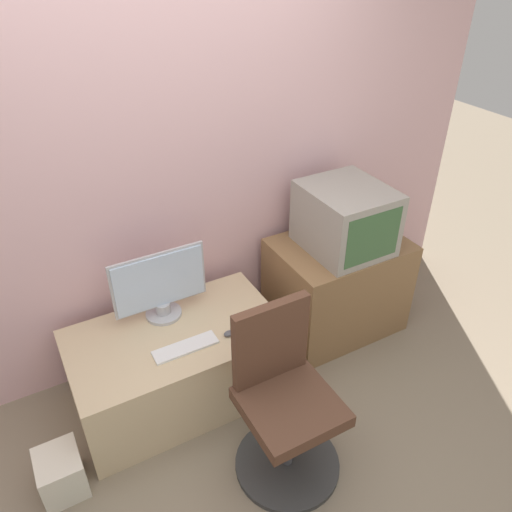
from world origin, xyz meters
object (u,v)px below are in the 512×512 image
at_px(keyboard, 185,347).
at_px(mouse, 229,333).
at_px(crt_tv, 346,219).
at_px(cardboard_box_lower, 61,473).
at_px(main_monitor, 160,286).
at_px(office_chair, 284,407).

xyz_separation_m(keyboard, mouse, (0.25, -0.02, 0.01)).
xyz_separation_m(crt_tv, cardboard_box_lower, (-1.90, -0.33, -0.75)).
distance_m(mouse, crt_tv, 1.00).
relative_size(mouse, cardboard_box_lower, 0.28).
bearing_deg(keyboard, cardboard_box_lower, -168.86).
bearing_deg(mouse, main_monitor, 126.78).
bearing_deg(main_monitor, crt_tv, -6.59).
bearing_deg(cardboard_box_lower, mouse, 7.20).
bearing_deg(keyboard, crt_tv, 9.11).
xyz_separation_m(keyboard, crt_tv, (1.16, 0.19, 0.38)).
distance_m(keyboard, office_chair, 0.61).
xyz_separation_m(main_monitor, crt_tv, (1.16, -0.13, 0.18)).
distance_m(crt_tv, cardboard_box_lower, 2.07).
xyz_separation_m(main_monitor, keyboard, (0.00, -0.32, -0.20)).
distance_m(main_monitor, cardboard_box_lower, 1.05).
bearing_deg(crt_tv, cardboard_box_lower, -170.09).
xyz_separation_m(keyboard, office_chair, (0.29, -0.53, -0.09)).
bearing_deg(main_monitor, office_chair, -70.64).
bearing_deg(cardboard_box_lower, office_chair, -20.15).
distance_m(mouse, cardboard_box_lower, 1.07).
xyz_separation_m(crt_tv, office_chair, (-0.86, -0.71, -0.47)).
bearing_deg(crt_tv, keyboard, -170.89).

